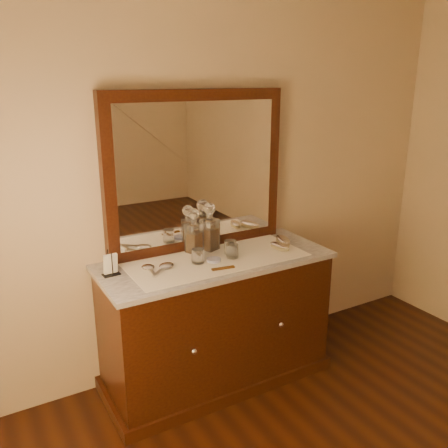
# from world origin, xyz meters

# --- Properties ---
(dresser_cabinet) EXTENTS (1.40, 0.55, 0.82)m
(dresser_cabinet) POSITION_xyz_m (0.00, 1.96, 0.41)
(dresser_cabinet) COLOR black
(dresser_cabinet) RESTS_ON floor
(dresser_plinth) EXTENTS (1.46, 0.59, 0.08)m
(dresser_plinth) POSITION_xyz_m (0.00, 1.96, 0.04)
(dresser_plinth) COLOR black
(dresser_plinth) RESTS_ON floor
(knob_left) EXTENTS (0.04, 0.04, 0.04)m
(knob_left) POSITION_xyz_m (-0.30, 1.67, 0.45)
(knob_left) COLOR silver
(knob_left) RESTS_ON dresser_cabinet
(knob_right) EXTENTS (0.04, 0.04, 0.04)m
(knob_right) POSITION_xyz_m (0.30, 1.67, 0.45)
(knob_right) COLOR silver
(knob_right) RESTS_ON dresser_cabinet
(marble_top) EXTENTS (1.44, 0.59, 0.03)m
(marble_top) POSITION_xyz_m (0.00, 1.96, 0.83)
(marble_top) COLOR silver
(marble_top) RESTS_ON dresser_cabinet
(mirror_frame) EXTENTS (1.20, 0.08, 1.00)m
(mirror_frame) POSITION_xyz_m (0.00, 2.20, 1.35)
(mirror_frame) COLOR black
(mirror_frame) RESTS_ON marble_top
(mirror_glass) EXTENTS (1.06, 0.01, 0.86)m
(mirror_glass) POSITION_xyz_m (0.00, 2.17, 1.35)
(mirror_glass) COLOR white
(mirror_glass) RESTS_ON marble_top
(lace_runner) EXTENTS (1.10, 0.45, 0.00)m
(lace_runner) POSITION_xyz_m (0.00, 1.94, 0.85)
(lace_runner) COLOR silver
(lace_runner) RESTS_ON marble_top
(pin_dish) EXTENTS (0.11, 0.11, 0.02)m
(pin_dish) POSITION_xyz_m (-0.04, 1.92, 0.86)
(pin_dish) COLOR white
(pin_dish) RESTS_ON lace_runner
(comb) EXTENTS (0.14, 0.05, 0.01)m
(comb) POSITION_xyz_m (-0.04, 1.79, 0.86)
(comb) COLOR brown
(comb) RESTS_ON lace_runner
(napkin_rack) EXTENTS (0.10, 0.06, 0.14)m
(napkin_rack) POSITION_xyz_m (-0.63, 2.03, 0.91)
(napkin_rack) COLOR black
(napkin_rack) RESTS_ON marble_top
(decanter_left) EXTENTS (0.11, 0.11, 0.29)m
(decanter_left) POSITION_xyz_m (-0.07, 2.12, 0.96)
(decanter_left) COLOR #985816
(decanter_left) RESTS_ON lace_runner
(decanter_right) EXTENTS (0.12, 0.12, 0.31)m
(decanter_right) POSITION_xyz_m (0.04, 2.11, 0.97)
(decanter_right) COLOR #985816
(decanter_right) RESTS_ON lace_runner
(brush_near) EXTENTS (0.10, 0.16, 0.04)m
(brush_near) POSITION_xyz_m (0.43, 1.88, 0.87)
(brush_near) COLOR #96855C
(brush_near) RESTS_ON lace_runner
(brush_far) EXTENTS (0.12, 0.19, 0.05)m
(brush_far) POSITION_xyz_m (0.51, 1.96, 0.88)
(brush_far) COLOR #96855C
(brush_far) RESTS_ON lace_runner
(hand_mirror_outer) EXTENTS (0.08, 0.19, 0.02)m
(hand_mirror_outer) POSITION_xyz_m (-0.42, 1.99, 0.86)
(hand_mirror_outer) COLOR silver
(hand_mirror_outer) RESTS_ON lace_runner
(hand_mirror_inner) EXTENTS (0.19, 0.18, 0.02)m
(hand_mirror_inner) POSITION_xyz_m (-0.33, 1.96, 0.86)
(hand_mirror_inner) COLOR silver
(hand_mirror_inner) RESTS_ON lace_runner
(tumblers) EXTENTS (0.32, 0.14, 0.09)m
(tumblers) POSITION_xyz_m (0.03, 1.94, 0.90)
(tumblers) COLOR white
(tumblers) RESTS_ON lace_runner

